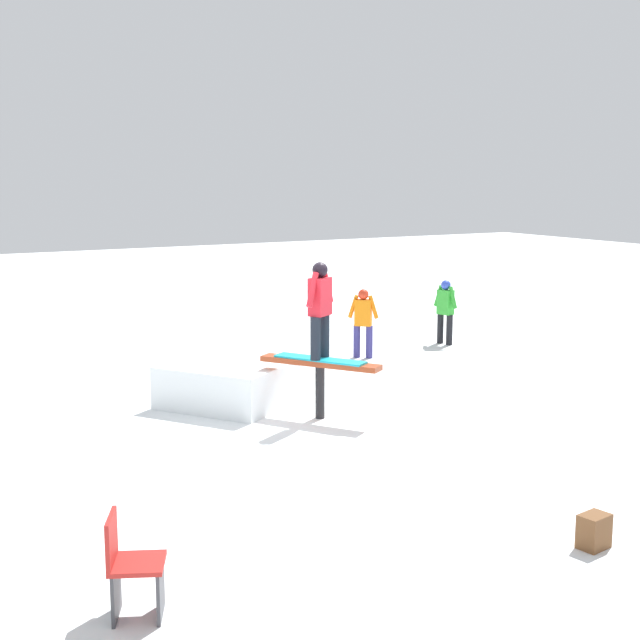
% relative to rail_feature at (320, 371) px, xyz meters
% --- Properties ---
extents(ground_plane, '(60.00, 60.00, 0.00)m').
position_rel_rail_feature_xyz_m(ground_plane, '(0.00, 0.00, -0.72)').
color(ground_plane, white).
extents(rail_feature, '(1.72, 1.27, 0.88)m').
position_rel_rail_feature_xyz_m(rail_feature, '(0.00, 0.00, 0.00)').
color(rail_feature, black).
rests_on(rail_feature, ground).
extents(snow_kicker_ramp, '(2.33, 2.24, 0.67)m').
position_rel_rail_feature_xyz_m(snow_kicker_ramp, '(-1.37, -0.90, -0.39)').
color(snow_kicker_ramp, white).
rests_on(snow_kicker_ramp, ground).
extents(main_rider_on_rail, '(1.37, 0.98, 1.45)m').
position_rel_rail_feature_xyz_m(main_rider_on_rail, '(0.00, 0.00, 0.89)').
color(main_rider_on_rail, '#1BB4C9').
rests_on(main_rider_on_rail, rail_feature).
extents(bystander_orange, '(0.48, 0.50, 1.36)m').
position_rel_rail_feature_xyz_m(bystander_orange, '(-3.36, 2.89, 0.04)').
color(bystander_orange, navy).
rests_on(bystander_orange, ground).
extents(bystander_green, '(0.63, 0.26, 1.37)m').
position_rel_rail_feature_xyz_m(bystander_green, '(-3.68, 5.15, 0.05)').
color(bystander_green, black).
rests_on(bystander_green, ground).
extents(folding_chair, '(0.59, 0.59, 0.88)m').
position_rel_rail_feature_xyz_m(folding_chair, '(4.42, -4.30, -0.30)').
color(folding_chair, '#3F3F44').
rests_on(folding_chair, ground).
extents(backpack_on_snow, '(0.27, 0.33, 0.34)m').
position_rel_rail_feature_xyz_m(backpack_on_snow, '(5.33, 0.02, -0.55)').
color(backpack_on_snow, brown).
rests_on(backpack_on_snow, ground).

